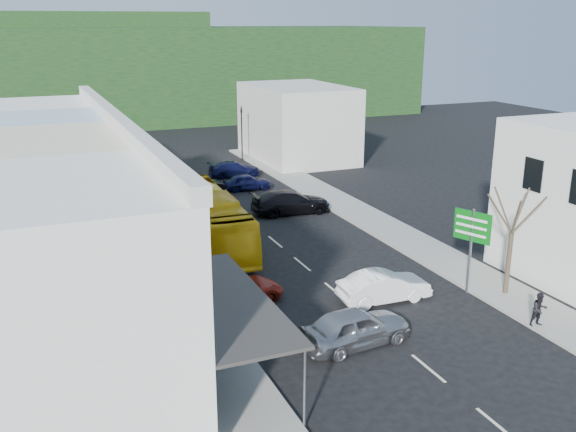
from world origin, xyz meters
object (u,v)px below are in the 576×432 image
at_px(car_white, 384,287).
at_px(car_red, 237,289).
at_px(direction_sign, 470,252).
at_px(traffic_signal, 242,134).
at_px(bus, 209,220).
at_px(pedestrian_right, 540,308).
at_px(pedestrian_left, 149,274).
at_px(street_tree, 512,233).
at_px(car_silver, 355,330).

bearing_deg(car_white, car_red, 71.43).
distance_m(direction_sign, traffic_signal, 33.87).
relative_size(bus, pedestrian_right, 6.82).
relative_size(car_red, pedestrian_left, 2.71).
relative_size(bus, car_red, 2.52).
height_order(car_white, street_tree, street_tree).
height_order(pedestrian_left, traffic_signal, traffic_signal).
relative_size(bus, street_tree, 1.81).
height_order(car_silver, car_red, same).
bearing_deg(traffic_signal, car_white, 83.03).
bearing_deg(bus, direction_sign, -48.14).
distance_m(pedestrian_left, direction_sign, 15.62).
bearing_deg(traffic_signal, pedestrian_left, 63.11).
relative_size(car_silver, direction_sign, 1.03).
xyz_separation_m(bus, car_silver, (2.08, -14.23, -0.85)).
relative_size(car_red, pedestrian_right, 2.71).
bearing_deg(pedestrian_left, direction_sign, -99.21).
distance_m(car_white, traffic_signal, 33.42).
distance_m(car_silver, car_white, 4.75).
height_order(bus, pedestrian_left, bus).
height_order(direction_sign, street_tree, street_tree).
bearing_deg(car_white, street_tree, -104.51).
height_order(pedestrian_left, street_tree, street_tree).
bearing_deg(direction_sign, traffic_signal, 67.14).
bearing_deg(pedestrian_right, car_red, 153.29).
bearing_deg(pedestrian_right, direction_sign, 102.61).
relative_size(car_red, traffic_signal, 0.90).
bearing_deg(street_tree, direction_sign, 147.14).
relative_size(car_white, street_tree, 0.69).
height_order(car_red, street_tree, street_tree).
distance_m(car_white, direction_sign, 4.57).
bearing_deg(bus, pedestrian_left, -127.29).
xyz_separation_m(pedestrian_right, traffic_signal, (-0.50, 38.21, 1.57)).
bearing_deg(pedestrian_right, traffic_signal, 98.16).
bearing_deg(direction_sign, car_white, 146.87).
bearing_deg(pedestrian_right, car_silver, 175.05).
bearing_deg(pedestrian_left, car_silver, -128.39).
xyz_separation_m(bus, pedestrian_right, (10.12, -15.99, -0.55)).
relative_size(pedestrian_right, street_tree, 0.27).
height_order(pedestrian_right, direction_sign, direction_sign).
height_order(car_silver, street_tree, street_tree).
height_order(car_red, direction_sign, direction_sign).
relative_size(bus, traffic_signal, 2.26).
xyz_separation_m(car_white, car_red, (-6.54, 2.49, 0.00)).
distance_m(car_red, direction_sign, 11.38).
relative_size(pedestrian_left, direction_sign, 0.40).
distance_m(pedestrian_left, pedestrian_right, 18.02).
height_order(direction_sign, traffic_signal, traffic_signal).
bearing_deg(street_tree, car_red, 161.07).
bearing_deg(pedestrian_right, street_tree, 78.85).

